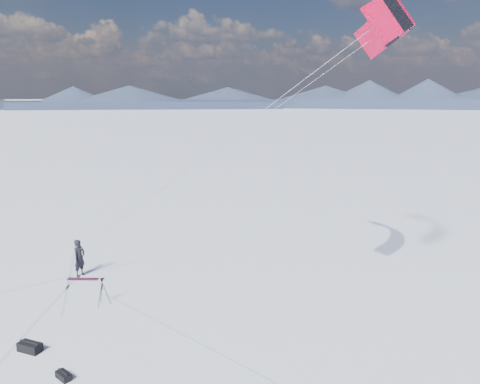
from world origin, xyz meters
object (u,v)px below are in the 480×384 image
Objects in this scene: gear_bag_a at (30,347)px; gear_bag_b at (64,375)px; snowboard at (83,279)px; tripod at (102,287)px; snowkiter at (81,276)px.

gear_bag_b is (2.42, -0.52, -0.05)m from gear_bag_a.
gear_bag_a is at bearing 179.02° from gear_bag_b.
snowboard is at bearing 114.40° from gear_bag_a.
tripod is at bearing 134.39° from gear_bag_b.
snowkiter is at bearing 117.09° from tripod.
gear_bag_a is at bearing -117.15° from tripod.
snowkiter reaches higher than gear_bag_a.
gear_bag_b is at bearing -20.55° from gear_bag_a.
tripod is (3.51, -1.82, 0.80)m from snowkiter.
gear_bag_a reaches higher than gear_bag_b.
snowkiter reaches higher than snowboard.
snowboard is 1.24× the size of tripod.
gear_bag_a is at bearing -153.28° from snowkiter.
snowkiter is at bearing 120.08° from snowboard.
tripod reaches higher than snowkiter.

